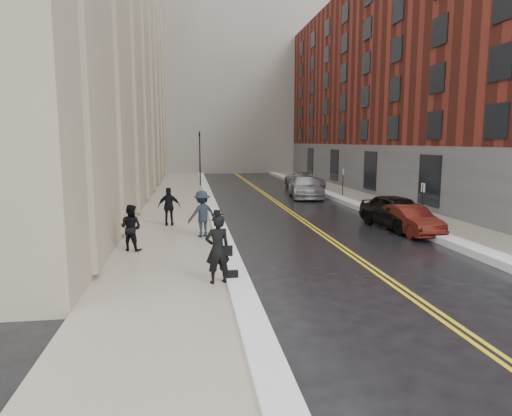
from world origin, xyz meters
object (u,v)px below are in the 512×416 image
object	(u,v)px
pedestrian_main	(218,249)
car_silver_near	(305,187)
car_maroon	(410,220)
pedestrian_a	(131,228)
pedestrian_c	(169,207)
pedestrian_b	(202,214)
car_silver_far	(305,181)
car_black	(397,212)

from	to	relation	value
pedestrian_main	car_silver_near	bearing A→B (deg)	-125.56
car_maroon	pedestrian_a	world-z (taller)	pedestrian_a
pedestrian_c	pedestrian_a	bearing A→B (deg)	79.42
pedestrian_a	pedestrian_b	xyz separation A→B (m)	(2.75, 2.15, 0.12)
car_maroon	pedestrian_b	size ratio (longest dim) A/B	2.00
car_silver_far	car_silver_near	bearing A→B (deg)	-109.62
car_maroon	car_silver_far	bearing A→B (deg)	86.06
pedestrian_main	pedestrian_b	size ratio (longest dim) A/B	1.01
pedestrian_main	pedestrian_a	world-z (taller)	pedestrian_main
car_silver_near	pedestrian_main	bearing A→B (deg)	-104.43
car_maroon	pedestrian_b	world-z (taller)	pedestrian_b
car_silver_near	car_silver_far	bearing A→B (deg)	82.33
pedestrian_a	pedestrian_b	distance (m)	3.49
pedestrian_a	pedestrian_b	bearing A→B (deg)	-117.19
pedestrian_main	pedestrian_b	bearing A→B (deg)	-102.36
car_silver_near	car_silver_far	distance (m)	6.52
pedestrian_main	pedestrian_a	xyz separation A→B (m)	(-3.01, 4.51, -0.13)
pedestrian_b	pedestrian_c	distance (m)	3.32
car_black	car_maroon	size ratio (longest dim) A/B	1.20
car_maroon	pedestrian_main	bearing A→B (deg)	-147.77
pedestrian_b	pedestrian_c	xyz separation A→B (m)	(-1.53, 2.95, -0.06)
car_maroon	pedestrian_c	size ratio (longest dim) A/B	2.13
car_silver_far	pedestrian_main	size ratio (longest dim) A/B	2.64
car_maroon	car_silver_near	distance (m)	14.31
pedestrian_c	car_silver_near	bearing A→B (deg)	-128.09
pedestrian_a	pedestrian_main	bearing A→B (deg)	148.54
car_maroon	pedestrian_b	distance (m)	9.63
pedestrian_a	pedestrian_b	world-z (taller)	pedestrian_b
car_maroon	car_silver_far	distance (m)	20.57
car_maroon	car_silver_far	xyz separation A→B (m)	(0.25, 20.57, 0.08)
car_silver_far	pedestrian_main	world-z (taller)	pedestrian_main
car_black	car_silver_near	distance (m)	12.96
car_silver_far	pedestrian_c	xyz separation A→B (m)	(-11.40, -17.63, 0.35)
car_black	car_silver_far	distance (m)	19.21
car_maroon	pedestrian_c	world-z (taller)	pedestrian_c
pedestrian_a	pedestrian_c	xyz separation A→B (m)	(1.22, 5.10, 0.06)
car_black	pedestrian_c	size ratio (longest dim) A/B	2.57
car_silver_far	pedestrian_c	size ratio (longest dim) A/B	2.84
car_maroon	pedestrian_c	xyz separation A→B (m)	(-11.15, 2.94, 0.43)
pedestrian_main	pedestrian_c	size ratio (longest dim) A/B	1.07
car_silver_far	pedestrian_c	world-z (taller)	pedestrian_c
car_maroon	pedestrian_a	bearing A→B (deg)	-173.35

